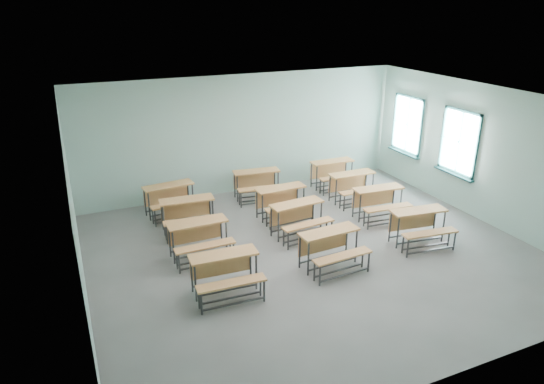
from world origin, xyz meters
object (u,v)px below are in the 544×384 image
Objects in this scene: desk_unit_r0c0 at (225,269)px; desk_unit_r1c0 at (199,235)px; desk_unit_r3c1 at (257,181)px; desk_unit_r0c1 at (332,244)px; desk_unit_r3c2 at (334,170)px; desk_unit_r2c2 at (354,183)px; desk_unit_r1c2 at (380,199)px; desk_unit_r0c2 at (420,222)px; desk_unit_r1c1 at (299,215)px; desk_unit_r2c1 at (283,198)px; desk_unit_r2c0 at (188,211)px; desk_unit_r3c0 at (170,196)px.

desk_unit_r0c0 is 1.03× the size of desk_unit_r1c0.
desk_unit_r1c0 is 0.94× the size of desk_unit_r3c1.
desk_unit_r0c1 is 4.49m from desk_unit_r3c2.
desk_unit_r3c1 is at bearing 152.87° from desk_unit_r2c2.
desk_unit_r0c0 is at bearing 177.77° from desk_unit_r0c1.
desk_unit_r1c2 is at bearing -39.24° from desk_unit_r3c1.
desk_unit_r0c2 is at bearing -89.47° from desk_unit_r3c2.
desk_unit_r3c1 is 1.06× the size of desk_unit_r3c2.
desk_unit_r0c1 is 0.98× the size of desk_unit_r1c1.
desk_unit_r0c1 is 2.54m from desk_unit_r2c1.
desk_unit_r3c1 is at bearing 86.19° from desk_unit_r0c1.
desk_unit_r2c0 and desk_unit_r3c2 have the same top height.
desk_unit_r0c2 is at bearing -84.95° from desk_unit_r1c2.
desk_unit_r3c1 is at bearing 138.21° from desk_unit_r1c2.
desk_unit_r2c1 is (2.38, 1.09, 0.00)m from desk_unit_r1c0.
desk_unit_r2c2 is at bearing 4.93° from desk_unit_r2c0.
desk_unit_r1c1 is 0.98× the size of desk_unit_r3c0.
desk_unit_r0c0 and desk_unit_r3c1 have the same top height.
desk_unit_r2c1 and desk_unit_r2c2 have the same top height.
desk_unit_r3c2 is at bearing 5.43° from desk_unit_r3c1.
desk_unit_r0c2 is 4.42m from desk_unit_r3c1.
desk_unit_r1c0 is (-4.52, 1.34, 0.00)m from desk_unit_r0c2.
desk_unit_r1c0 is 3.36m from desk_unit_r3c1.
desk_unit_r3c2 is at bearing -6.48° from desk_unit_r3c0.
desk_unit_r1c2 is at bearing -33.03° from desk_unit_r3c0.
desk_unit_r0c0 and desk_unit_r1c1 have the same top height.
desk_unit_r1c0 is (-0.05, 1.50, 0.00)m from desk_unit_r0c0.
desk_unit_r2c1 is (-2.14, 0.97, 0.00)m from desk_unit_r1c2.
desk_unit_r1c1 is 2.20m from desk_unit_r1c2.
desk_unit_r3c0 is at bearing 103.37° from desk_unit_r2c0.
desk_unit_r3c2 is at bearing 88.34° from desk_unit_r2c2.
desk_unit_r3c0 is at bearing -178.24° from desk_unit_r3c2.
desk_unit_r0c0 and desk_unit_r0c2 have the same top height.
desk_unit_r1c1 is 0.98× the size of desk_unit_r3c1.
desk_unit_r2c1 is 2.55m from desk_unit_r3c2.
desk_unit_r3c2 is at bearing 28.55° from desk_unit_r2c1.
desk_unit_r0c0 is 2.78m from desk_unit_r2c0.
desk_unit_r2c0 is at bearing 156.53° from desk_unit_r0c2.
desk_unit_r2c0 and desk_unit_r2c1 have the same top height.
desk_unit_r1c1 is (0.05, 1.52, 0.00)m from desk_unit_r0c1.
desk_unit_r3c2 is at bearing 43.86° from desk_unit_r0c0.
desk_unit_r0c0 is at bearing -137.95° from desk_unit_r3c2.
desk_unit_r0c2 is at bearing -50.81° from desk_unit_r2c1.
desk_unit_r0c2 is 5.89m from desk_unit_r3c0.
desk_unit_r2c2 and desk_unit_r3c0 have the same top height.
desk_unit_r1c0 is at bearing 170.67° from desk_unit_r0c2.
desk_unit_r3c2 is (4.57, 2.39, 0.00)m from desk_unit_r1c0.
desk_unit_r3c1 is (-0.03, 2.40, 0.00)m from desk_unit_r1c1.
desk_unit_r3c0 is (-0.06, 2.36, 0.00)m from desk_unit_r1c0.
desk_unit_r0c0 is 4.47m from desk_unit_r0c2.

